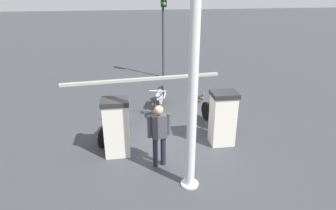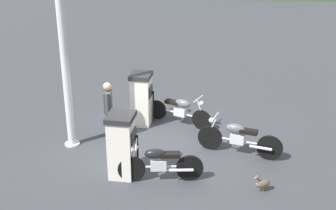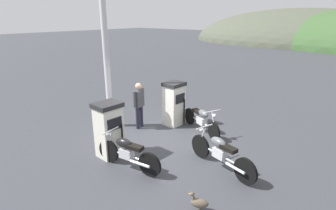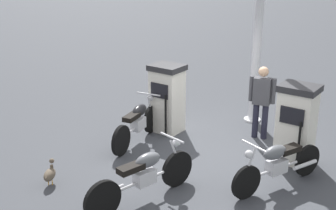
% 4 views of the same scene
% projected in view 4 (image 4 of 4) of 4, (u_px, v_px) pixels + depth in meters
% --- Properties ---
extents(ground_plane, '(120.00, 120.00, 0.00)m').
position_uv_depth(ground_plane, '(212.00, 155.00, 8.91)').
color(ground_plane, '#383A3F').
extents(fuel_pump_near, '(0.67, 0.73, 1.54)m').
position_uv_depth(fuel_pump_near, '(167.00, 98.00, 9.84)').
color(fuel_pump_near, silver).
rests_on(fuel_pump_near, ground).
extents(fuel_pump_far, '(0.66, 0.73, 1.55)m').
position_uv_depth(fuel_pump_far, '(296.00, 124.00, 8.37)').
color(fuel_pump_far, silver).
rests_on(fuel_pump_far, ground).
extents(motorcycle_near_pump, '(1.94, 0.56, 0.95)m').
position_uv_depth(motorcycle_near_pump, '(138.00, 122.00, 9.34)').
color(motorcycle_near_pump, black).
rests_on(motorcycle_near_pump, ground).
extents(motorcycle_far_pump, '(1.90, 1.00, 0.93)m').
position_uv_depth(motorcycle_far_pump, '(278.00, 163.00, 7.56)').
color(motorcycle_far_pump, black).
rests_on(motorcycle_far_pump, ground).
extents(motorcycle_extra, '(2.12, 0.83, 0.96)m').
position_uv_depth(motorcycle_extra, '(144.00, 175.00, 7.14)').
color(motorcycle_extra, black).
rests_on(motorcycle_extra, ground).
extents(attendant_person, '(0.25, 0.58, 1.60)m').
position_uv_depth(attendant_person, '(262.00, 98.00, 9.43)').
color(attendant_person, '#1E1E2D').
rests_on(attendant_person, ground).
extents(wandering_duck, '(0.42, 0.31, 0.43)m').
position_uv_depth(wandering_duck, '(50.00, 174.00, 7.71)').
color(wandering_duck, brown).
rests_on(wandering_duck, ground).
extents(canopy_support_pole, '(0.40, 0.40, 4.56)m').
position_uv_depth(canopy_support_pole, '(258.00, 29.00, 9.99)').
color(canopy_support_pole, silver).
rests_on(canopy_support_pole, ground).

